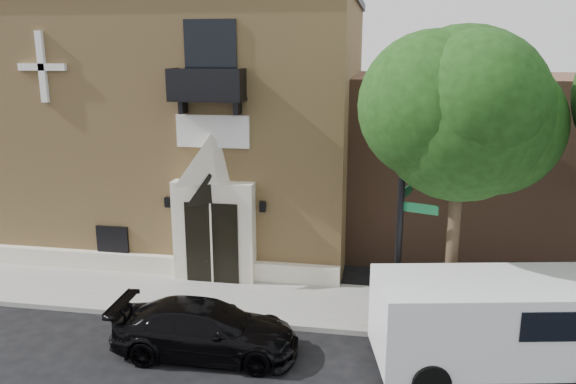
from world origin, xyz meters
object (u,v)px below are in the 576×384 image
(cargo_van, at_px, (507,322))
(pedestrian_near, at_px, (435,297))
(fire_hydrant, at_px, (386,309))
(black_sedan, at_px, (206,329))
(street_sign, at_px, (401,209))
(dumpster, at_px, (455,308))

(cargo_van, xyz_separation_m, pedestrian_near, (-1.44, 1.80, -0.31))
(cargo_van, bearing_deg, fire_hydrant, 137.18)
(black_sedan, xyz_separation_m, cargo_van, (7.07, 0.44, 0.61))
(black_sedan, relative_size, street_sign, 0.70)
(black_sedan, bearing_deg, pedestrian_near, -70.09)
(cargo_van, bearing_deg, black_sedan, 172.45)
(black_sedan, height_order, fire_hydrant, black_sedan)
(street_sign, distance_m, pedestrian_near, 2.69)
(street_sign, bearing_deg, cargo_van, -12.29)
(cargo_van, height_order, dumpster, cargo_van)
(cargo_van, xyz_separation_m, fire_hydrant, (-2.71, 1.68, -0.72))
(black_sedan, bearing_deg, street_sign, -69.63)
(fire_hydrant, bearing_deg, pedestrian_near, 5.61)
(black_sedan, height_order, pedestrian_near, pedestrian_near)
(cargo_van, bearing_deg, pedestrian_near, 117.49)
(street_sign, relative_size, dumpster, 3.50)
(cargo_van, distance_m, pedestrian_near, 2.33)
(dumpster, bearing_deg, fire_hydrant, 161.41)
(black_sedan, distance_m, street_sign, 5.70)
(fire_hydrant, relative_size, dumpster, 0.44)
(fire_hydrant, distance_m, pedestrian_near, 1.35)
(dumpster, distance_m, pedestrian_near, 0.58)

